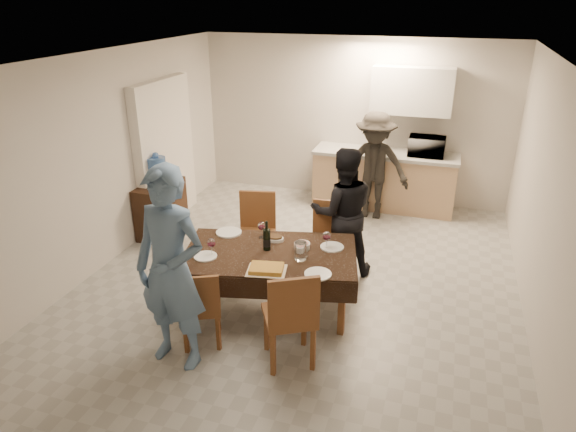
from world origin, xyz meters
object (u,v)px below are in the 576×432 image
person_near (171,270)px  person_far (342,212)px  console (161,209)px  savoury_tart (267,269)px  dining_table (270,255)px  water_jug (157,171)px  microwave (427,146)px  water_pitcher (301,251)px  wine_bottle (267,236)px  person_kitchen (374,166)px

person_near → person_far: (1.10, 2.10, -0.16)m
console → savoury_tart: console is taller
dining_table → person_far: 1.19m
water_jug → microwave: microwave is taller
water_pitcher → person_near: person_near is taller
water_pitcher → microwave: 3.53m
wine_bottle → water_pitcher: size_ratio=1.71×
savoury_tart → person_far: (0.45, 1.43, 0.07)m
wine_bottle → person_kitchen: person_kitchen is taller
dining_table → microwave: size_ratio=3.67×
wine_bottle → person_far: person_far is taller
savoury_tart → person_kitchen: (0.54, 3.26, 0.09)m
person_near → person_kitchen: person_near is taller
water_jug → person_near: size_ratio=0.20×
person_kitchen → savoury_tart: bearing=-99.4°
wine_bottle → person_kitchen: (0.69, 2.83, -0.05)m
microwave → person_far: person_far is taller
water_jug → water_pitcher: (2.48, -1.41, -0.15)m
person_kitchen → person_near: bearing=-106.9°
console → savoury_tart: size_ratio=2.12×
dining_table → wine_bottle: 0.21m
savoury_tart → person_kitchen: 3.30m
water_pitcher → console: bearing=150.3°
person_far → microwave: bearing=-129.2°
person_near → wine_bottle: bearing=71.3°
dining_table → person_far: (0.55, 1.05, 0.13)m
water_pitcher → person_near: (-0.90, -1.00, 0.17)m
wine_bottle → person_far: size_ratio=0.20×
water_jug → savoury_tart: size_ratio=1.01×
water_pitcher → savoury_tart: (-0.25, -0.33, -0.07)m
wine_bottle → water_pitcher: wine_bottle is taller
wine_bottle → dining_table: bearing=-45.0°
dining_table → person_kitchen: (0.64, 2.88, 0.15)m
wine_bottle → water_pitcher: 0.42m
wine_bottle → savoury_tart: bearing=-70.8°
water_jug → person_kitchen: bearing=28.7°
savoury_tart → person_near: bearing=-134.1°
console → microwave: 4.06m
person_near → microwave: bearing=72.2°
console → water_pitcher: (2.48, -1.41, 0.42)m
person_far → person_kitchen: size_ratio=0.98×
savoury_tart → wine_bottle: bearing=109.2°
console → person_kitchen: bearing=28.7°
water_jug → water_pitcher: bearing=-29.7°
console → wine_bottle: size_ratio=2.49×
wine_bottle → person_kitchen: bearing=76.3°
water_pitcher → microwave: (1.01, 3.38, 0.26)m
dining_table → water_pitcher: (0.35, -0.05, 0.13)m
console → wine_bottle: (2.08, -1.31, 0.49)m
water_pitcher → person_far: bearing=79.7°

